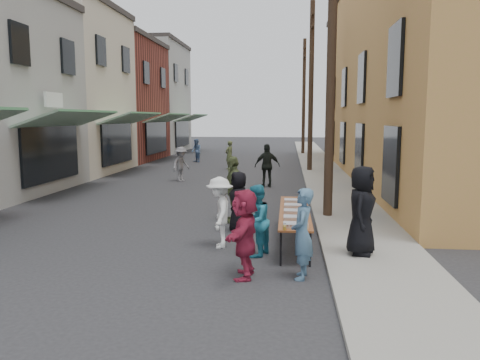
% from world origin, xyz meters
% --- Properties ---
extents(ground, '(120.00, 120.00, 0.00)m').
position_xyz_m(ground, '(0.00, 0.00, 0.00)').
color(ground, '#28282B').
rests_on(ground, ground).
extents(sidewalk, '(2.20, 60.00, 0.10)m').
position_xyz_m(sidewalk, '(5.00, 15.00, 0.05)').
color(sidewalk, gray).
rests_on(sidewalk, ground).
extents(storefront_row, '(8.00, 37.00, 9.00)m').
position_xyz_m(storefront_row, '(-10.00, 14.96, 4.12)').
color(storefront_row, maroon).
rests_on(storefront_row, ground).
extents(building_ochre, '(10.00, 28.00, 10.00)m').
position_xyz_m(building_ochre, '(11.10, 14.00, 5.00)').
color(building_ochre, '#BF9044').
rests_on(building_ochre, ground).
extents(utility_pole_near, '(0.26, 0.26, 9.00)m').
position_xyz_m(utility_pole_near, '(4.30, 3.00, 4.50)').
color(utility_pole_near, '#2D2116').
rests_on(utility_pole_near, ground).
extents(utility_pole_mid, '(0.26, 0.26, 9.00)m').
position_xyz_m(utility_pole_mid, '(4.30, 15.00, 4.50)').
color(utility_pole_mid, '#2D2116').
rests_on(utility_pole_mid, ground).
extents(utility_pole_far, '(0.26, 0.26, 9.00)m').
position_xyz_m(utility_pole_far, '(4.30, 27.00, 4.50)').
color(utility_pole_far, '#2D2116').
rests_on(utility_pole_far, ground).
extents(serving_table, '(0.70, 4.00, 0.75)m').
position_xyz_m(serving_table, '(3.30, 0.30, 0.71)').
color(serving_table, brown).
rests_on(serving_table, ground).
extents(catering_tray_sausage, '(0.50, 0.33, 0.08)m').
position_xyz_m(catering_tray_sausage, '(3.30, -1.35, 0.79)').
color(catering_tray_sausage, maroon).
rests_on(catering_tray_sausage, serving_table).
extents(catering_tray_foil_b, '(0.50, 0.33, 0.08)m').
position_xyz_m(catering_tray_foil_b, '(3.30, -0.70, 0.79)').
color(catering_tray_foil_b, '#B2B2B7').
rests_on(catering_tray_foil_b, serving_table).
extents(catering_tray_buns, '(0.50, 0.33, 0.08)m').
position_xyz_m(catering_tray_buns, '(3.30, -0.00, 0.79)').
color(catering_tray_buns, tan).
rests_on(catering_tray_buns, serving_table).
extents(catering_tray_foil_d, '(0.50, 0.33, 0.08)m').
position_xyz_m(catering_tray_foil_d, '(3.30, 0.70, 0.79)').
color(catering_tray_foil_d, '#B2B2B7').
rests_on(catering_tray_foil_d, serving_table).
extents(catering_tray_buns_end, '(0.50, 0.33, 0.08)m').
position_xyz_m(catering_tray_buns_end, '(3.30, 1.40, 0.79)').
color(catering_tray_buns_end, tan).
rests_on(catering_tray_buns_end, serving_table).
extents(condiment_jar_a, '(0.07, 0.07, 0.08)m').
position_xyz_m(condiment_jar_a, '(3.08, -1.65, 0.79)').
color(condiment_jar_a, '#A57F26').
rests_on(condiment_jar_a, serving_table).
extents(condiment_jar_b, '(0.07, 0.07, 0.08)m').
position_xyz_m(condiment_jar_b, '(3.08, -1.55, 0.79)').
color(condiment_jar_b, '#A57F26').
rests_on(condiment_jar_b, serving_table).
extents(condiment_jar_c, '(0.07, 0.07, 0.08)m').
position_xyz_m(condiment_jar_c, '(3.08, -1.45, 0.79)').
color(condiment_jar_c, '#A57F26').
rests_on(condiment_jar_c, serving_table).
extents(cup_stack, '(0.08, 0.08, 0.12)m').
position_xyz_m(cup_stack, '(3.50, -1.60, 0.81)').
color(cup_stack, tan).
rests_on(cup_stack, serving_table).
extents(guest_front_a, '(0.72, 0.89, 1.57)m').
position_xyz_m(guest_front_a, '(1.87, 1.15, 0.79)').
color(guest_front_a, black).
rests_on(guest_front_a, ground).
extents(guest_front_b, '(0.46, 0.65, 1.68)m').
position_xyz_m(guest_front_b, '(3.40, -2.27, 0.84)').
color(guest_front_b, '#476B89').
rests_on(guest_front_b, ground).
extents(guest_front_c, '(0.81, 0.91, 1.54)m').
position_xyz_m(guest_front_c, '(2.47, -0.96, 0.77)').
color(guest_front_c, teal).
rests_on(guest_front_c, ground).
extents(guest_front_d, '(0.72, 1.11, 1.62)m').
position_xyz_m(guest_front_d, '(1.60, -0.35, 0.81)').
color(guest_front_d, white).
rests_on(guest_front_d, ground).
extents(guest_front_e, '(0.88, 1.18, 1.87)m').
position_xyz_m(guest_front_e, '(1.60, 2.28, 0.93)').
color(guest_front_e, '#5A673B').
rests_on(guest_front_e, ground).
extents(guest_queue_back, '(0.55, 1.55, 1.65)m').
position_xyz_m(guest_queue_back, '(2.35, -2.31, 0.83)').
color(guest_queue_back, '#A0223F').
rests_on(guest_queue_back, ground).
extents(server, '(0.85, 1.05, 1.86)m').
position_xyz_m(server, '(4.66, -0.92, 1.03)').
color(server, black).
rests_on(server, sidewalk).
extents(passerby_left, '(1.02, 1.19, 1.59)m').
position_xyz_m(passerby_left, '(-1.80, 10.49, 0.80)').
color(passerby_left, slate).
rests_on(passerby_left, ground).
extents(passerby_mid, '(1.14, 0.65, 1.83)m').
position_xyz_m(passerby_mid, '(2.26, 9.05, 0.91)').
color(passerby_mid, black).
rests_on(passerby_mid, ground).
extents(passerby_right, '(0.65, 0.71, 1.63)m').
position_xyz_m(passerby_right, '(-0.20, 15.71, 0.81)').
color(passerby_right, '#4C5833').
rests_on(passerby_right, ground).
extents(passerby_far, '(0.92, 0.95, 1.54)m').
position_xyz_m(passerby_far, '(-2.89, 19.67, 0.77)').
color(passerby_far, '#5676A6').
rests_on(passerby_far, ground).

